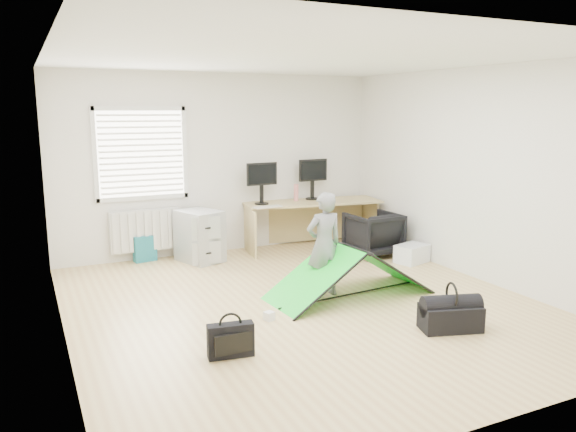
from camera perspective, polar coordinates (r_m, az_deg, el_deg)
name	(u,v)px	position (r m, az deg, el deg)	size (l,w,h in m)	color
ground	(303,304)	(6.41, 1.56, -8.98)	(5.50, 5.50, 0.00)	tan
back_wall	(221,164)	(8.61, -6.79, 5.27)	(5.00, 0.02, 2.70)	silver
window	(141,154)	(8.25, -14.69, 6.14)	(1.20, 0.06, 1.20)	silver
radiator	(146,230)	(8.37, -14.28, -1.40)	(1.00, 0.12, 0.60)	silver
desk	(312,224)	(8.94, 2.50, -0.83)	(2.16, 0.69, 0.74)	tan
filing_cabinet	(200,236)	(8.20, -8.96, -2.01)	(0.48, 0.64, 0.74)	#AEB1B3
monitor_left	(262,189)	(8.56, -2.71, 2.75)	(0.49, 0.11, 0.47)	black
monitor_right	(312,185)	(9.04, 2.49, 3.20)	(0.50, 0.11, 0.48)	black
keyboard	(268,207)	(8.31, -2.07, 0.94)	(0.43, 0.15, 0.02)	beige
thermos	(296,193)	(8.87, 0.83, 2.39)	(0.07, 0.07, 0.27)	#D47776
office_chair	(373,234)	(8.54, 8.66, -1.79)	(0.70, 0.72, 0.65)	black
person	(324,244)	(6.56, 3.68, -2.90)	(0.45, 0.30, 1.24)	slate
kite	(350,271)	(6.65, 6.32, -5.60)	(1.93, 0.84, 0.60)	#14D427
storage_crate	(412,254)	(8.27, 12.47, -3.75)	(0.46, 0.32, 0.26)	silver
tote_bag	(145,248)	(8.38, -14.34, -3.22)	(0.32, 0.14, 0.38)	teal
laptop_bag	(231,340)	(5.12, -5.85, -12.45)	(0.41, 0.12, 0.31)	black
white_box	(269,316)	(5.95, -1.92, -10.12)	(0.09, 0.09, 0.09)	silver
duffel_bag	(450,318)	(5.90, 16.17, -9.89)	(0.59, 0.30, 0.26)	black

